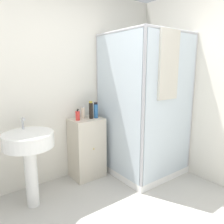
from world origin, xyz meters
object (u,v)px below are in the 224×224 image
at_px(shampoo_bottle_tall_black, 91,110).
at_px(shampoo_bottle_blue, 96,110).
at_px(sink, 29,149).
at_px(soap_dispenser, 78,116).
at_px(lotion_bottle_white, 83,113).

bearing_deg(shampoo_bottle_tall_black, shampoo_bottle_blue, -6.29).
xyz_separation_m(sink, shampoo_bottle_blue, (0.96, 0.19, 0.27)).
distance_m(soap_dispenser, shampoo_bottle_blue, 0.27).
distance_m(shampoo_bottle_blue, lotion_bottle_white, 0.17).
xyz_separation_m(shampoo_bottle_blue, lotion_bottle_white, (-0.15, 0.08, -0.03)).
height_order(sink, lotion_bottle_white, lotion_bottle_white).
distance_m(shampoo_bottle_tall_black, shampoo_bottle_blue, 0.07).
relative_size(soap_dispenser, lotion_bottle_white, 0.87).
distance_m(soap_dispenser, shampoo_bottle_tall_black, 0.20).
bearing_deg(sink, shampoo_bottle_blue, 11.38).
bearing_deg(sink, soap_dispenser, 17.47).
bearing_deg(sink, shampoo_bottle_tall_black, 12.76).
relative_size(soap_dispenser, shampoo_bottle_blue, 0.71).
bearing_deg(lotion_bottle_white, soap_dispenser, -154.51).
distance_m(sink, shampoo_bottle_blue, 1.01).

